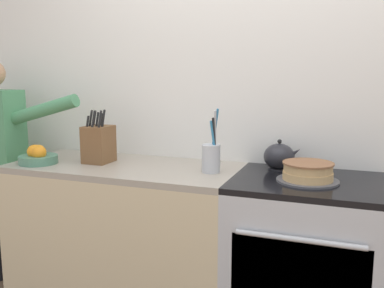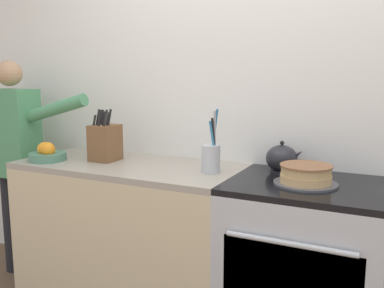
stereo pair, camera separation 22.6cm
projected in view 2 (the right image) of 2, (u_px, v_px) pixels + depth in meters
The scene contains 9 objects.
wall_back at pixel (263, 93), 2.42m from camera, with size 8.00×0.04×2.60m.
counter_cabinet at pixel (131, 235), 2.57m from camera, with size 1.32×0.62×0.89m.
stove_range at pixel (303, 269), 2.12m from camera, with size 0.74×0.65×0.89m.
layer_cake at pixel (306, 175), 2.02m from camera, with size 0.30×0.30×0.10m.
tea_kettle at pixel (282, 158), 2.29m from camera, with size 0.21×0.17×0.17m.
knife_block at pixel (105, 142), 2.57m from camera, with size 0.14×0.17×0.31m.
utensil_crock at pixel (211, 157), 2.25m from camera, with size 0.10×0.10×0.34m.
fruit_bowl at pixel (47, 153), 2.57m from camera, with size 0.22×0.22×0.11m.
person_baker at pixel (15, 151), 2.92m from camera, with size 0.89×0.20×1.49m.
Camera 2 is at (0.71, -1.73, 1.41)m, focal length 40.00 mm.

